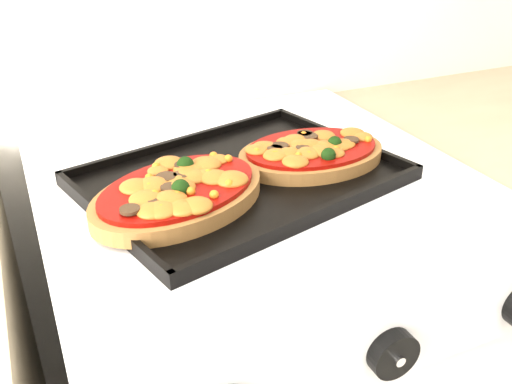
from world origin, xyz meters
TOP-DOWN VIEW (x-y plane):
  - control_panel at (0.04, 1.39)m, footprint 0.60×0.02m
  - knob_center at (0.05, 1.37)m, footprint 0.05×0.02m
  - baking_tray at (0.01, 1.68)m, footprint 0.47×0.39m
  - pizza_left at (-0.09, 1.64)m, footprint 0.28×0.24m
  - pizza_right at (0.13, 1.68)m, footprint 0.22×0.16m

SIDE VIEW (x-z plane):
  - control_panel at x=0.04m, z-range 0.81..0.90m
  - knob_center at x=0.05m, z-range 0.83..0.88m
  - baking_tray at x=0.01m, z-range 0.91..0.93m
  - pizza_right at x=0.13m, z-range 0.92..0.95m
  - pizza_left at x=-0.09m, z-range 0.92..0.96m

